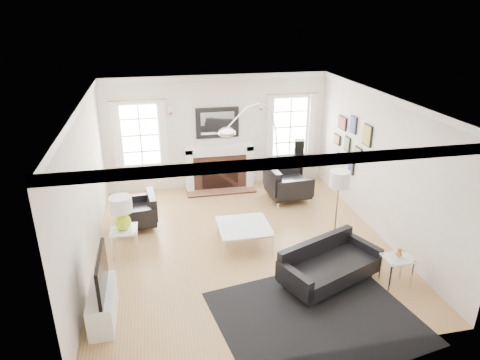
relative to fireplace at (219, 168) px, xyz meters
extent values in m
plane|color=olive|center=(0.00, -2.79, -0.54)|extent=(6.00, 6.00, 0.00)
cube|color=beige|center=(0.00, 0.21, 0.86)|extent=(5.50, 0.04, 2.80)
cube|color=beige|center=(0.00, -5.79, 0.86)|extent=(5.50, 0.04, 2.80)
cube|color=beige|center=(-2.75, -2.79, 0.86)|extent=(0.04, 6.00, 2.80)
cube|color=beige|center=(2.75, -2.79, 0.86)|extent=(0.04, 6.00, 2.80)
cube|color=white|center=(0.00, -2.79, 2.26)|extent=(5.50, 6.00, 0.02)
cube|color=white|center=(0.00, -2.79, 2.20)|extent=(5.50, 6.00, 0.12)
cube|color=white|center=(-0.75, 0.01, 0.01)|extent=(0.18, 0.38, 1.10)
cube|color=white|center=(0.75, 0.01, 0.01)|extent=(0.18, 0.38, 1.10)
cube|color=white|center=(0.00, 0.01, 0.51)|extent=(1.70, 0.38, 0.12)
cube|color=white|center=(0.00, 0.01, 0.41)|extent=(1.50, 0.34, 0.10)
cube|color=brown|center=(0.00, 0.03, -0.09)|extent=(1.30, 0.30, 0.90)
cube|color=black|center=(0.00, -0.07, -0.16)|extent=(0.90, 0.10, 0.76)
cube|color=brown|center=(0.00, -0.24, -0.52)|extent=(1.70, 0.50, 0.04)
cube|color=black|center=(0.00, 0.17, 1.11)|extent=(1.05, 0.06, 0.75)
cube|color=white|center=(0.00, 0.13, 1.11)|extent=(0.82, 0.02, 0.55)
cube|color=white|center=(-1.85, 0.18, 0.91)|extent=(1.00, 0.05, 1.60)
cube|color=white|center=(-1.85, 0.15, 0.91)|extent=(0.84, 0.02, 1.44)
cube|color=white|center=(-2.40, 0.08, 0.96)|extent=(0.14, 0.05, 1.55)
cube|color=white|center=(-1.30, 0.08, 0.96)|extent=(0.14, 0.05, 1.55)
cube|color=white|center=(1.85, 0.18, 0.91)|extent=(1.00, 0.05, 1.60)
cube|color=white|center=(1.85, 0.15, 0.91)|extent=(0.84, 0.02, 1.44)
cube|color=white|center=(1.30, 0.08, 0.96)|extent=(0.14, 0.05, 1.55)
cube|color=white|center=(2.40, 0.08, 0.96)|extent=(0.14, 0.05, 1.55)
cube|color=black|center=(2.72, -2.19, 1.31)|extent=(0.03, 0.34, 0.44)
cube|color=gold|center=(2.70, -2.19, 1.31)|extent=(0.01, 0.29, 0.39)
cube|color=black|center=(2.72, -1.54, 1.36)|extent=(0.03, 0.28, 0.38)
cube|color=#314087|center=(2.70, -1.54, 1.36)|extent=(0.01, 0.23, 0.33)
cube|color=black|center=(2.72, -0.99, 1.26)|extent=(0.03, 0.40, 0.30)
cube|color=#AE353E|center=(2.70, -0.99, 1.26)|extent=(0.01, 0.35, 0.25)
cube|color=black|center=(2.72, -1.89, 0.81)|extent=(0.03, 0.30, 0.30)
cube|color=olive|center=(2.70, -1.89, 0.81)|extent=(0.01, 0.25, 0.25)
cube|color=black|center=(2.72, -1.34, 0.86)|extent=(0.03, 0.26, 0.34)
cube|color=#548C5B|center=(2.70, -1.34, 0.86)|extent=(0.01, 0.21, 0.29)
cube|color=black|center=(2.72, -0.79, 0.81)|extent=(0.03, 0.32, 0.24)
cube|color=#AE7A4A|center=(2.70, -0.79, 0.81)|extent=(0.01, 0.27, 0.19)
cube|color=black|center=(2.72, -1.64, 0.41)|extent=(0.03, 0.24, 0.30)
cube|color=navy|center=(2.70, -1.64, 0.41)|extent=(0.01, 0.19, 0.25)
cube|color=black|center=(2.72, -1.04, 0.41)|extent=(0.03, 0.28, 0.22)
cube|color=#A8626A|center=(2.70, -1.04, 0.41)|extent=(0.01, 0.23, 0.17)
cube|color=white|center=(-2.45, -4.49, -0.29)|extent=(0.35, 1.00, 0.50)
cube|color=black|center=(-2.40, -4.49, 0.26)|extent=(0.05, 1.00, 0.58)
cube|color=black|center=(0.62, -5.11, -0.54)|extent=(3.18, 2.80, 0.01)
cube|color=black|center=(1.15, -4.32, -0.29)|extent=(1.79, 1.33, 0.27)
cube|color=black|center=(1.01, -4.01, -0.09)|extent=(1.54, 0.75, 0.45)
cube|color=black|center=(0.42, -4.63, -0.18)|extent=(0.41, 0.75, 0.34)
cube|color=black|center=(1.88, -4.02, -0.18)|extent=(0.41, 0.75, 0.34)
cube|color=black|center=(-2.02, -1.70, -0.27)|extent=(0.84, 0.84, 0.29)
cube|color=black|center=(-1.68, -1.67, -0.06)|extent=(0.21, 0.77, 0.48)
cube|color=black|center=(-2.06, -1.32, -0.16)|extent=(0.77, 0.19, 0.36)
cube|color=black|center=(-1.98, -2.08, -0.16)|extent=(0.77, 0.19, 0.36)
cube|color=black|center=(1.48, -1.01, -0.23)|extent=(0.94, 0.94, 0.33)
cube|color=black|center=(1.07, -1.03, 0.02)|extent=(0.21, 0.90, 0.56)
cube|color=black|center=(1.50, -1.45, -0.10)|extent=(0.90, 0.18, 0.42)
cube|color=black|center=(1.45, -0.56, -0.10)|extent=(0.90, 0.18, 0.42)
cube|color=silver|center=(0.01, -2.87, -0.12)|extent=(0.97, 0.97, 0.02)
cylinder|color=silver|center=(-0.44, -3.32, -0.33)|extent=(0.04, 0.04, 0.43)
cylinder|color=silver|center=(0.45, -3.32, -0.33)|extent=(0.04, 0.04, 0.43)
cylinder|color=silver|center=(-0.44, -2.43, -0.33)|extent=(0.04, 0.04, 0.43)
cylinder|color=silver|center=(0.45, -2.43, -0.33)|extent=(0.04, 0.04, 0.43)
cube|color=silver|center=(-2.20, -2.76, -0.01)|extent=(0.49, 0.49, 0.02)
cylinder|color=silver|center=(-2.40, -2.96, -0.27)|extent=(0.04, 0.04, 0.54)
cylinder|color=silver|center=(-2.00, -2.96, -0.27)|extent=(0.04, 0.04, 0.54)
cylinder|color=silver|center=(-2.40, -2.55, -0.27)|extent=(0.04, 0.04, 0.54)
cylinder|color=silver|center=(-2.00, -2.55, -0.27)|extent=(0.04, 0.04, 0.54)
cube|color=silver|center=(2.20, -4.59, -0.04)|extent=(0.47, 0.39, 0.02)
cylinder|color=silver|center=(2.01, -4.74, -0.29)|extent=(0.04, 0.04, 0.51)
cylinder|color=silver|center=(2.39, -4.74, -0.29)|extent=(0.04, 0.04, 0.51)
cylinder|color=silver|center=(2.01, -4.43, -0.29)|extent=(0.04, 0.04, 0.51)
cylinder|color=silver|center=(2.39, -4.43, -0.29)|extent=(0.04, 0.04, 0.51)
sphere|color=#C2E41C|center=(-2.20, -2.76, 0.15)|extent=(0.30, 0.30, 0.30)
cylinder|color=#C2E41C|center=(-2.20, -2.76, 0.30)|extent=(0.04, 0.04, 0.12)
cylinder|color=white|center=(-2.20, -2.76, 0.50)|extent=(0.40, 0.40, 0.28)
sphere|color=#B56017|center=(2.20, -4.59, 0.04)|extent=(0.10, 0.10, 0.10)
sphere|color=#B56017|center=(2.20, -4.59, 0.11)|extent=(0.07, 0.07, 0.07)
cube|color=white|center=(1.33, -0.55, -0.44)|extent=(0.26, 0.41, 0.21)
ellipsoid|color=silver|center=(-0.11, -1.79, 1.42)|extent=(0.35, 0.35, 0.21)
cylinder|color=#A36D38|center=(1.50, -3.63, -0.53)|extent=(0.22, 0.22, 0.03)
cylinder|color=#A36D38|center=(1.50, -3.63, 0.21)|extent=(0.03, 0.03, 1.51)
cylinder|color=white|center=(1.50, -3.63, 1.02)|extent=(0.35, 0.35, 0.28)
cube|color=black|center=(2.02, -0.14, 0.05)|extent=(0.30, 0.30, 1.18)
camera|label=1|loc=(-1.52, -9.86, 3.76)|focal=32.00mm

